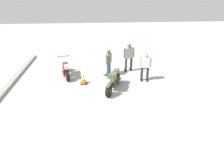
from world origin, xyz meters
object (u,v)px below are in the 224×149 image
person_in_green_shirt (109,61)px  person_in_white_shirt (145,65)px  motorcycle_olive_vintage (113,81)px  person_in_gray_shirt (129,56)px  motorcycle_cream_vintage (65,68)px  traffic_cone (84,79)px

person_in_green_shirt → person_in_white_shirt: size_ratio=0.97×
motorcycle_olive_vintage → person_in_gray_shirt: bearing=175.8°
person_in_gray_shirt → person_in_green_shirt: person_in_gray_shirt is taller
person_in_gray_shirt → motorcycle_cream_vintage: bearing=84.2°
motorcycle_cream_vintage → person_in_white_shirt: 4.59m
person_in_gray_shirt → traffic_cone: bearing=106.8°
motorcycle_cream_vintage → person_in_green_shirt: (-0.08, -2.53, 0.39)m
motorcycle_cream_vintage → person_in_white_shirt: person_in_white_shirt is taller
motorcycle_cream_vintage → person_in_gray_shirt: size_ratio=1.09×
motorcycle_olive_vintage → traffic_cone: 1.74m
person_in_green_shirt → traffic_cone: 1.82m
person_in_green_shirt → person_in_white_shirt: (-0.79, -1.96, 0.03)m
motorcycle_cream_vintage → person_in_gray_shirt: bearing=-100.5°
person_in_green_shirt → traffic_cone: person_in_green_shirt is taller
person_in_white_shirt → traffic_cone: person_in_white_shirt is taller
person_in_gray_shirt → motorcycle_olive_vintage: bearing=141.3°
person_in_gray_shirt → traffic_cone: size_ratio=3.29×
motorcycle_olive_vintage → motorcycle_cream_vintage: (1.80, 2.67, 0.00)m
person_in_white_shirt → motorcycle_cream_vintage: bearing=-92.5°
motorcycle_olive_vintage → person_in_gray_shirt: 2.55m
motorcycle_olive_vintage → person_in_white_shirt: size_ratio=1.15×
motorcycle_olive_vintage → person_in_green_shirt: (1.72, 0.14, 0.39)m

